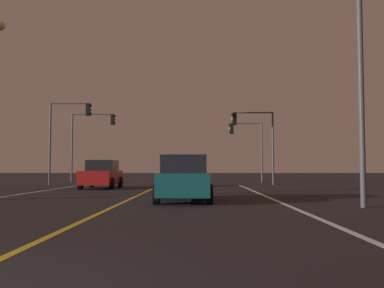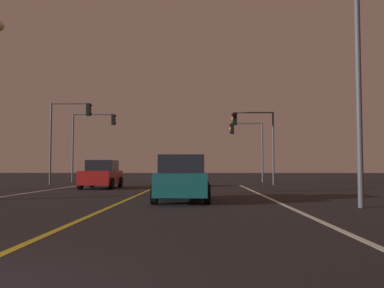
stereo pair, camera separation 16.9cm
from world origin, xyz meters
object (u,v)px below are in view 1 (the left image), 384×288
object	(u,v)px
car_oncoming	(102,175)
traffic_light_near_left	(69,124)
traffic_light_far_left	(93,131)
street_lamp_right_near	(346,59)
traffic_light_near_right	(253,131)
traffic_light_far_right	(246,138)
car_lead_same_lane	(184,179)

from	to	relation	value
car_oncoming	traffic_light_near_left	bearing A→B (deg)	-145.57
traffic_light_far_left	street_lamp_right_near	size ratio (longest dim) A/B	0.80
traffic_light_near_right	street_lamp_right_near	world-z (taller)	street_lamp_right_near
traffic_light_far_right	car_lead_same_lane	bearing A→B (deg)	77.65
car_lead_same_lane	street_lamp_right_near	xyz separation A→B (m)	(5.20, -2.44, 3.87)
traffic_light_far_right	traffic_light_far_left	xyz separation A→B (m)	(-13.09, 0.00, 0.59)
car_lead_same_lane	traffic_light_far_right	bearing A→B (deg)	-12.35
traffic_light_near_right	traffic_light_far_right	distance (m)	5.50
street_lamp_right_near	car_lead_same_lane	bearing A→B (deg)	-25.15
traffic_light_near_left	car_lead_same_lane	bearing A→B (deg)	-59.79
traffic_light_near_left	street_lamp_right_near	world-z (taller)	street_lamp_right_near
traffic_light_near_right	traffic_light_near_left	bearing A→B (deg)	0.00
traffic_light_near_left	traffic_light_far_right	distance (m)	14.56
car_oncoming	traffic_light_far_right	bearing A→B (deg)	137.47
car_oncoming	traffic_light_near_right	xyz separation A→B (m)	(9.77, 5.25, 3.11)
traffic_light_far_left	street_lamp_right_near	bearing A→B (deg)	-59.41
traffic_light_near_left	traffic_light_far_left	xyz separation A→B (m)	(0.37, 5.50, -0.04)
traffic_light_far_left	street_lamp_right_near	world-z (taller)	street_lamp_right_near
car_oncoming	car_lead_same_lane	bearing A→B (deg)	27.85
car_oncoming	traffic_light_near_left	distance (m)	7.31
traffic_light_near_left	street_lamp_right_near	size ratio (longest dim) A/B	0.82
car_lead_same_lane	traffic_light_far_left	world-z (taller)	traffic_light_far_left
car_lead_same_lane	traffic_light_far_right	distance (m)	21.49
car_oncoming	traffic_light_far_left	size ratio (longest dim) A/B	0.73
street_lamp_right_near	traffic_light_far_left	bearing A→B (deg)	-59.41
traffic_light_near_right	street_lamp_right_near	distance (m)	17.77
traffic_light_near_right	traffic_light_far_left	distance (m)	14.13
car_lead_same_lane	traffic_light_near_left	distance (m)	18.06
car_oncoming	street_lamp_right_near	xyz separation A→B (m)	(10.50, -12.49, 3.87)
car_lead_same_lane	traffic_light_near_right	world-z (taller)	traffic_light_near_right
car_lead_same_lane	traffic_light_near_right	xyz separation A→B (m)	(4.47, 15.30, 3.11)
traffic_light_near_left	traffic_light_far_right	xyz separation A→B (m)	(13.46, 5.50, -0.64)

